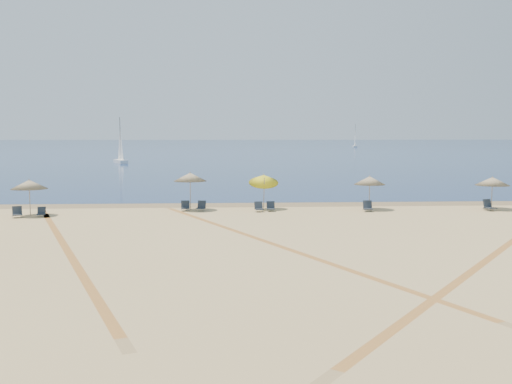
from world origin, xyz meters
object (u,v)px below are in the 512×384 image
umbrella_2 (190,177)px  umbrella_5 (492,181)px  chair_2 (17,213)px  chair_8 (368,207)px  sailboat_0 (355,140)px  sailboat_1 (121,149)px  chair_5 (201,206)px  chair_4 (185,206)px  umbrella_3 (264,179)px  umbrella_4 (370,180)px  chair_6 (259,207)px  chair_7 (271,207)px  chair_3 (41,212)px  umbrella_1 (29,184)px  chair_9 (489,206)px

umbrella_2 → umbrella_5: (20.12, -0.69, -0.32)m
chair_2 → chair_8: size_ratio=1.13×
sailboat_0 → sailboat_1: sailboat_0 is taller
chair_5 → chair_4: bearing=-167.1°
umbrella_2 → sailboat_0: bearing=73.8°
umbrella_3 → umbrella_4: (7.02, -0.51, -0.10)m
chair_6 → chair_7: chair_6 is taller
umbrella_5 → sailboat_1: bearing=119.3°
chair_6 → chair_7: 0.82m
chair_3 → umbrella_5: bearing=-4.4°
sailboat_1 → chair_8: bearing=-89.6°
umbrella_2 → chair_6: umbrella_2 is taller
chair_5 → sailboat_1: sailboat_1 is taller
sailboat_0 → umbrella_2: bearing=-96.9°
umbrella_3 → chair_8: 7.07m
umbrella_1 → chair_8: size_ratio=3.20×
umbrella_4 → chair_8: size_ratio=3.22×
umbrella_1 → umbrella_4: size_ratio=1.00×
umbrella_1 → sailboat_1: sailboat_1 is taller
umbrella_3 → chair_6: (-0.39, -1.15, -1.76)m
umbrella_2 → chair_8: bearing=-6.4°
umbrella_1 → chair_5: (10.46, 1.73, -1.65)m
chair_7 → sailboat_0: bearing=73.8°
chair_8 → sailboat_0: (38.12, 171.84, 2.21)m
umbrella_1 → umbrella_2: 9.96m
chair_6 → umbrella_3: bearing=62.1°
umbrella_3 → umbrella_1: bearing=-171.3°
umbrella_3 → chair_2: size_ratio=3.29×
chair_5 → chair_2: bearing=-153.9°
chair_4 → chair_9: bearing=-6.7°
chair_7 → sailboat_1: 66.12m
chair_5 → chair_7: size_ratio=1.17×
umbrella_2 → chair_4: size_ratio=3.73×
chair_2 → umbrella_1: bearing=33.0°
chair_4 → sailboat_1: size_ratio=0.09×
chair_3 → chair_8: 20.54m
umbrella_5 → chair_4: 20.49m
umbrella_4 → sailboat_1: 68.00m
umbrella_1 → chair_8: (21.30, 0.82, -1.63)m
umbrella_2 → chair_4: umbrella_2 is taller
chair_4 → chair_6: chair_4 is taller
chair_5 → sailboat_0: sailboat_0 is taller
chair_6 → umbrella_5: bearing=-8.1°
chair_7 → chair_8: 6.32m
umbrella_4 → chair_9: bearing=-7.3°
umbrella_5 → chair_2: size_ratio=2.81×
chair_2 → chair_8: chair_8 is taller
umbrella_3 → sailboat_0: sailboat_0 is taller
chair_7 → umbrella_5: bearing=-1.1°
umbrella_2 → chair_9: 19.75m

